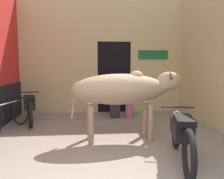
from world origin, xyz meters
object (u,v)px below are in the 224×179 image
Objects in this scene: bicycle at (8,115)px; plastic_stool at (129,109)px; motorcycle_far at (29,106)px; shopkeeper_seated at (115,95)px; motorcycle_near at (181,133)px; cow at (125,89)px.

plastic_stool is (3.09, 1.12, -0.12)m from bicycle.
shopkeeper_seated is at bearing 9.23° from motorcycle_far.
bicycle reaches higher than plastic_stool.
motorcycle_far is 2.84m from plastic_stool.
motorcycle_far is (-3.13, 2.76, -0.02)m from motorcycle_near.
cow is 1.34× the size of bicycle.
motorcycle_far is 1.04× the size of bicycle.
shopkeeper_seated reaches higher than plastic_stool.
shopkeeper_seated is (-0.02, 2.01, -0.38)m from cow.
shopkeeper_seated is 2.72× the size of plastic_stool.
motorcycle_near is 4.18m from motorcycle_far.
motorcycle_near is at bearing -41.39° from motorcycle_far.
motorcycle_near is at bearing -84.08° from plastic_stool.
motorcycle_near is at bearing -56.83° from cow.
bicycle is 1.38× the size of shopkeeper_seated.
bicycle is 2.90m from shopkeeper_seated.
motorcycle_far is at bearing -172.58° from plastic_stool.
cow is at bearing -34.24° from motorcycle_far.
cow is 1.24× the size of motorcycle_near.
shopkeeper_seated is at bearing 23.24° from bicycle.
shopkeeper_seated is at bearing 90.50° from cow.
cow is 2.96m from motorcycle_far.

